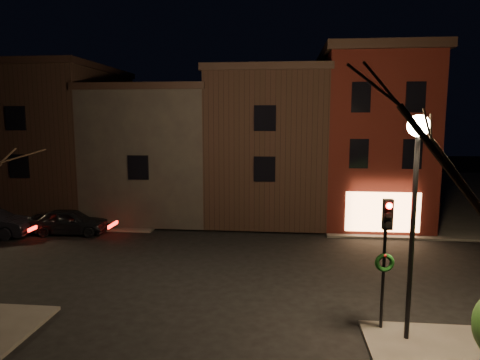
# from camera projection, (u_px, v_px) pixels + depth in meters

# --- Properties ---
(ground) EXTENTS (120.00, 120.00, 0.00)m
(ground) POSITION_uv_depth(u_px,v_px,m) (225.00, 265.00, 19.08)
(ground) COLOR black
(ground) RESTS_ON ground
(sidewalk_far_left) EXTENTS (30.00, 30.00, 0.12)m
(sidewalk_far_left) POSITION_uv_depth(u_px,v_px,m) (46.00, 187.00, 40.78)
(sidewalk_far_left) COLOR #2D2B28
(sidewalk_far_left) RESTS_ON ground
(corner_building) EXTENTS (6.50, 8.50, 10.50)m
(corner_building) POSITION_uv_depth(u_px,v_px,m) (371.00, 136.00, 26.84)
(corner_building) COLOR #400F0B
(corner_building) RESTS_ON ground
(row_building_a) EXTENTS (7.30, 10.30, 9.40)m
(row_building_a) POSITION_uv_depth(u_px,v_px,m) (268.00, 144.00, 28.58)
(row_building_a) COLOR black
(row_building_a) RESTS_ON ground
(row_building_b) EXTENTS (7.80, 10.30, 8.40)m
(row_building_b) POSITION_uv_depth(u_px,v_px,m) (163.00, 150.00, 29.38)
(row_building_b) COLOR black
(row_building_b) RESTS_ON ground
(row_building_c) EXTENTS (7.30, 10.30, 9.90)m
(row_building_c) POSITION_uv_depth(u_px,v_px,m) (62.00, 139.00, 30.00)
(row_building_c) COLOR black
(row_building_c) RESTS_ON ground
(street_lamp_near) EXTENTS (0.60, 0.60, 6.48)m
(street_lamp_near) POSITION_uv_depth(u_px,v_px,m) (416.00, 167.00, 11.81)
(street_lamp_near) COLOR black
(street_lamp_near) RESTS_ON sidewalk_near_right
(traffic_signal) EXTENTS (0.58, 0.38, 4.05)m
(traffic_signal) POSITION_uv_depth(u_px,v_px,m) (386.00, 244.00, 12.69)
(traffic_signal) COLOR black
(traffic_signal) RESTS_ON sidewalk_near_right
(parked_car_a) EXTENTS (4.38, 2.02, 1.45)m
(parked_car_a) POSITION_uv_depth(u_px,v_px,m) (70.00, 221.00, 24.21)
(parked_car_a) COLOR black
(parked_car_a) RESTS_ON ground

